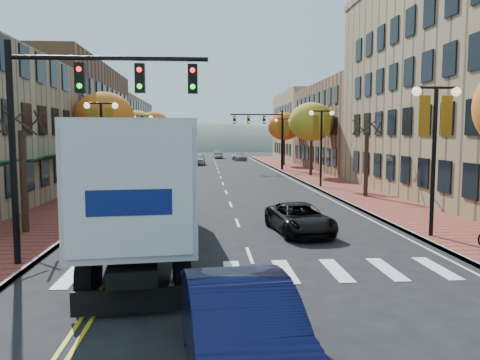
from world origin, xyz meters
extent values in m
plane|color=black|center=(0.00, 0.00, 0.00)|extent=(200.00, 200.00, 0.00)
cube|color=brown|center=(-9.00, 32.50, 0.07)|extent=(4.00, 85.00, 0.15)
cube|color=brown|center=(9.00, 32.50, 0.07)|extent=(4.00, 85.00, 0.15)
cube|color=brown|center=(-17.00, 36.00, 5.50)|extent=(12.00, 24.00, 11.00)
cube|color=#9E8966|center=(-17.00, 61.00, 4.75)|extent=(12.00, 26.00, 9.50)
cube|color=brown|center=(18.50, 42.00, 5.00)|extent=(15.00, 24.00, 10.00)
cube|color=#9E8966|center=(18.50, 64.00, 5.50)|extent=(15.00, 20.00, 11.00)
cylinder|color=#382619|center=(-9.00, 8.00, 2.25)|extent=(0.28, 0.28, 4.20)
cylinder|color=#382619|center=(-9.00, 24.00, 2.60)|extent=(0.28, 0.28, 4.90)
ellipsoid|color=orange|center=(-9.00, 24.00, 5.46)|extent=(4.48, 4.48, 3.81)
cylinder|color=#382619|center=(-9.00, 40.00, 2.42)|extent=(0.28, 0.28, 4.55)
ellipsoid|color=gold|center=(-9.00, 40.00, 5.07)|extent=(4.16, 4.16, 3.54)
cylinder|color=#382619|center=(-9.00, 58.00, 2.67)|extent=(0.28, 0.28, 5.04)
ellipsoid|color=orange|center=(-9.00, 58.00, 5.62)|extent=(4.61, 4.61, 3.92)
cylinder|color=#382619|center=(9.00, 18.00, 2.25)|extent=(0.28, 0.28, 4.20)
cylinder|color=#382619|center=(9.00, 34.00, 2.60)|extent=(0.28, 0.28, 4.90)
ellipsoid|color=gold|center=(9.00, 34.00, 5.46)|extent=(4.48, 4.48, 3.81)
cylinder|color=#382619|center=(9.00, 50.00, 2.53)|extent=(0.28, 0.28, 4.76)
ellipsoid|color=orange|center=(9.00, 50.00, 5.30)|extent=(4.35, 4.35, 3.70)
cylinder|color=black|center=(-7.50, 16.00, 3.00)|extent=(0.16, 0.16, 6.00)
cylinder|color=black|center=(-7.50, 16.00, 6.00)|extent=(1.60, 0.10, 0.10)
sphere|color=#FFF2CC|center=(-8.30, 16.00, 5.85)|extent=(0.36, 0.36, 0.36)
sphere|color=#FFF2CC|center=(-6.70, 16.00, 5.85)|extent=(0.36, 0.36, 0.36)
cube|color=gold|center=(-7.95, 16.00, 4.90)|extent=(0.45, 0.03, 1.60)
cube|color=gold|center=(-7.05, 16.00, 4.90)|extent=(0.45, 0.03, 1.60)
cylinder|color=black|center=(-7.50, 34.00, 3.00)|extent=(0.16, 0.16, 6.00)
cylinder|color=black|center=(-7.50, 34.00, 6.00)|extent=(1.60, 0.10, 0.10)
sphere|color=#FFF2CC|center=(-8.30, 34.00, 5.85)|extent=(0.36, 0.36, 0.36)
sphere|color=#FFF2CC|center=(-6.70, 34.00, 5.85)|extent=(0.36, 0.36, 0.36)
cube|color=gold|center=(-7.95, 34.00, 4.90)|extent=(0.45, 0.03, 1.60)
cube|color=gold|center=(-7.05, 34.00, 4.90)|extent=(0.45, 0.03, 1.60)
cylinder|color=black|center=(-7.50, 52.00, 3.00)|extent=(0.16, 0.16, 6.00)
cylinder|color=black|center=(-7.50, 52.00, 6.00)|extent=(1.60, 0.10, 0.10)
sphere|color=#FFF2CC|center=(-8.30, 52.00, 5.85)|extent=(0.36, 0.36, 0.36)
sphere|color=#FFF2CC|center=(-6.70, 52.00, 5.85)|extent=(0.36, 0.36, 0.36)
cube|color=gold|center=(-7.95, 52.00, 4.90)|extent=(0.45, 0.03, 1.60)
cube|color=gold|center=(-7.05, 52.00, 4.90)|extent=(0.45, 0.03, 1.60)
cylinder|color=black|center=(7.50, 6.00, 3.00)|extent=(0.16, 0.16, 6.00)
cylinder|color=black|center=(7.50, 6.00, 6.00)|extent=(1.60, 0.10, 0.10)
sphere|color=#FFF2CC|center=(6.70, 6.00, 5.85)|extent=(0.36, 0.36, 0.36)
sphere|color=#FFF2CC|center=(8.30, 6.00, 5.85)|extent=(0.36, 0.36, 0.36)
cube|color=gold|center=(7.05, 6.00, 4.90)|extent=(0.45, 0.03, 1.60)
cube|color=gold|center=(7.95, 6.00, 4.90)|extent=(0.45, 0.03, 1.60)
cylinder|color=black|center=(7.50, 24.00, 3.00)|extent=(0.16, 0.16, 6.00)
cylinder|color=black|center=(7.50, 24.00, 6.00)|extent=(1.60, 0.10, 0.10)
sphere|color=#FFF2CC|center=(6.70, 24.00, 5.85)|extent=(0.36, 0.36, 0.36)
sphere|color=#FFF2CC|center=(8.30, 24.00, 5.85)|extent=(0.36, 0.36, 0.36)
cube|color=gold|center=(7.05, 24.00, 4.90)|extent=(0.45, 0.03, 1.60)
cube|color=gold|center=(7.95, 24.00, 4.90)|extent=(0.45, 0.03, 1.60)
cylinder|color=black|center=(7.50, 42.00, 3.00)|extent=(0.16, 0.16, 6.00)
cylinder|color=black|center=(7.50, 42.00, 6.00)|extent=(1.60, 0.10, 0.10)
sphere|color=#FFF2CC|center=(6.70, 42.00, 5.85)|extent=(0.36, 0.36, 0.36)
sphere|color=#FFF2CC|center=(8.30, 42.00, 5.85)|extent=(0.36, 0.36, 0.36)
cube|color=gold|center=(7.05, 42.00, 4.90)|extent=(0.45, 0.03, 1.60)
cube|color=gold|center=(7.95, 42.00, 4.90)|extent=(0.45, 0.03, 1.60)
cylinder|color=black|center=(-7.40, 3.00, 3.50)|extent=(0.20, 0.20, 7.00)
cylinder|color=black|center=(-4.40, 3.00, 6.50)|extent=(6.00, 0.14, 0.14)
cube|color=black|center=(-5.30, 3.00, 5.90)|extent=(0.30, 0.25, 0.90)
sphere|color=#FF0C0C|center=(-5.30, 2.86, 6.15)|extent=(0.16, 0.16, 0.16)
cube|color=black|center=(-3.50, 3.00, 5.90)|extent=(0.30, 0.25, 0.90)
sphere|color=#FF0C0C|center=(-3.50, 2.86, 6.15)|extent=(0.16, 0.16, 0.16)
cube|color=black|center=(-1.88, 3.00, 5.90)|extent=(0.30, 0.25, 0.90)
sphere|color=#FF0C0C|center=(-1.88, 2.86, 6.15)|extent=(0.16, 0.16, 0.16)
cylinder|color=black|center=(7.40, 42.00, 3.50)|extent=(0.20, 0.20, 7.00)
cylinder|color=black|center=(4.40, 42.00, 6.50)|extent=(6.00, 0.14, 0.14)
cube|color=black|center=(5.30, 42.00, 5.90)|extent=(0.30, 0.25, 0.90)
sphere|color=#FF0C0C|center=(5.30, 41.86, 6.15)|extent=(0.16, 0.16, 0.16)
cube|color=black|center=(3.50, 42.00, 5.90)|extent=(0.30, 0.25, 0.90)
sphere|color=#FF0C0C|center=(3.50, 41.86, 6.15)|extent=(0.16, 0.16, 0.16)
cube|color=black|center=(1.88, 42.00, 5.90)|extent=(0.30, 0.25, 0.90)
sphere|color=#FF0C0C|center=(1.88, 41.86, 6.15)|extent=(0.16, 0.16, 0.16)
cube|color=black|center=(-3.89, 5.66, 0.96)|extent=(2.62, 14.78, 0.40)
cube|color=silver|center=(-3.89, 5.66, 2.95)|extent=(4.42, 14.96, 3.18)
cube|color=black|center=(-4.81, 14.69, 1.87)|extent=(3.16, 3.67, 2.83)
cylinder|color=black|center=(-4.48, -0.33, 0.57)|extent=(0.51, 1.17, 1.13)
cylinder|color=black|center=(-2.11, -0.09, 0.57)|extent=(0.51, 1.17, 1.13)
cylinder|color=black|center=(-4.62, 1.03, 0.57)|extent=(0.51, 1.17, 1.13)
cylinder|color=black|center=(-2.25, 1.27, 0.57)|extent=(0.51, 1.17, 1.13)
cylinder|color=black|center=(-5.86, 13.21, 0.57)|extent=(0.51, 1.17, 1.13)
cylinder|color=black|center=(-3.49, 13.45, 0.57)|extent=(0.51, 1.17, 1.13)
cylinder|color=black|center=(-6.11, 15.69, 0.57)|extent=(0.51, 1.17, 1.13)
cylinder|color=black|center=(-3.74, 15.93, 0.57)|extent=(0.51, 1.17, 1.13)
imported|color=#0E1138|center=(-0.91, -4.25, 0.85)|extent=(2.34, 5.33, 1.70)
imported|color=black|center=(2.47, 7.53, 0.63)|extent=(2.63, 4.78, 1.27)
imported|color=silver|center=(-2.52, 53.53, 0.82)|extent=(2.16, 4.90, 1.64)
imported|color=#929499|center=(4.06, 64.20, 0.66)|extent=(2.45, 4.78, 1.33)
imported|color=#ADAEB5|center=(0.82, 71.65, 0.74)|extent=(1.60, 4.49, 1.47)
camera|label=1|loc=(-1.52, -11.82, 4.17)|focal=35.00mm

